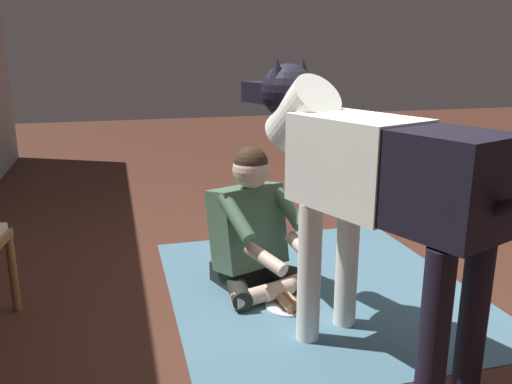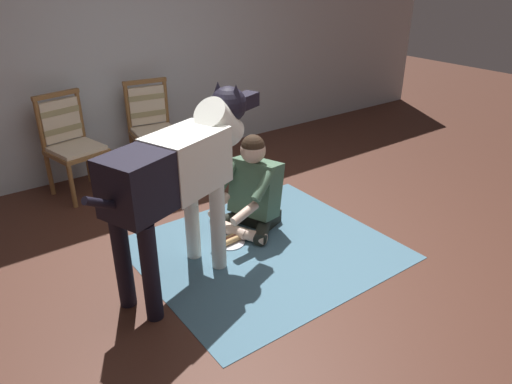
# 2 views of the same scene
# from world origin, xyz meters

# --- Properties ---
(ground_plane) EXTENTS (16.13, 16.13, 0.00)m
(ground_plane) POSITION_xyz_m (0.00, 0.00, 0.00)
(ground_plane) COLOR #46261B
(area_rug) EXTENTS (1.89, 1.70, 0.01)m
(area_rug) POSITION_xyz_m (0.05, 0.13, 0.00)
(area_rug) COLOR #44697D
(area_rug) RESTS_ON ground
(person_sitting_on_floor) EXTENTS (0.71, 0.61, 0.83)m
(person_sitting_on_floor) POSITION_xyz_m (0.19, 0.49, 0.34)
(person_sitting_on_floor) COLOR black
(person_sitting_on_floor) RESTS_ON ground
(large_dog) EXTENTS (1.57, 0.72, 1.31)m
(large_dog) POSITION_xyz_m (-0.61, 0.20, 0.84)
(large_dog) COLOR white
(large_dog) RESTS_ON ground
(hot_dog_on_plate) EXTENTS (0.24, 0.24, 0.06)m
(hot_dog_on_plate) POSITION_xyz_m (-0.13, 0.37, 0.03)
(hot_dog_on_plate) COLOR silver
(hot_dog_on_plate) RESTS_ON ground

